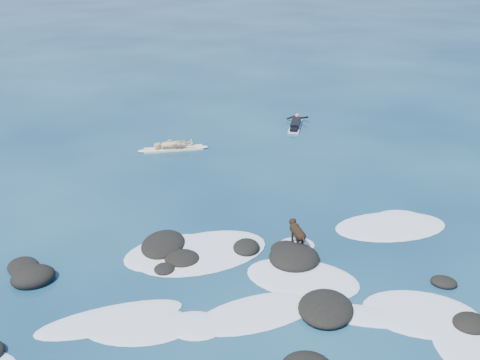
{
  "coord_description": "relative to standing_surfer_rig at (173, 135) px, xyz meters",
  "views": [
    {
      "loc": [
        -1.74,
        -12.39,
        8.41
      ],
      "look_at": [
        -0.34,
        4.0,
        0.9
      ],
      "focal_mm": 40.0,
      "sensor_mm": 36.0,
      "label": 1
    }
  ],
  "objects": [
    {
      "name": "ground",
      "position": [
        2.78,
        -9.33,
        -0.68
      ],
      "size": [
        160.0,
        160.0,
        0.0
      ],
      "primitive_type": "plane",
      "color": "#0A2642",
      "rests_on": "ground"
    },
    {
      "name": "reef_rocks",
      "position": [
        0.85,
        -11.29,
        -0.57
      ],
      "size": [
        14.37,
        8.21,
        0.62
      ],
      "color": "black",
      "rests_on": "ground"
    },
    {
      "name": "breaking_foam",
      "position": [
        2.9,
        -9.99,
        -0.67
      ],
      "size": [
        13.48,
        8.25,
        0.12
      ],
      "color": "white",
      "rests_on": "ground"
    },
    {
      "name": "standing_surfer_rig",
      "position": [
        0.0,
        0.0,
        0.0
      ],
      "size": [
        3.05,
        0.77,
        1.73
      ],
      "rotation": [
        0.0,
        0.0,
        0.1
      ],
      "color": "#FAF2C8",
      "rests_on": "ground"
    },
    {
      "name": "paddling_surfer_rig",
      "position": [
        5.82,
        2.62,
        -0.54
      ],
      "size": [
        1.32,
        2.47,
        0.43
      ],
      "rotation": [
        0.0,
        0.0,
        1.29
      ],
      "color": "silver",
      "rests_on": "ground"
    },
    {
      "name": "dog",
      "position": [
        3.88,
        -8.24,
        -0.18
      ],
      "size": [
        0.43,
        1.19,
        0.76
      ],
      "rotation": [
        0.0,
        0.0,
        1.75
      ],
      "color": "black",
      "rests_on": "ground"
    }
  ]
}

